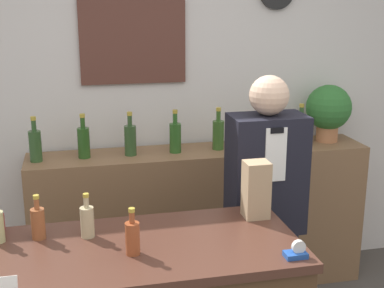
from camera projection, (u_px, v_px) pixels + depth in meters
The scene contains 17 objects.
back_wall at pixel (157, 93), 3.66m from camera, with size 5.20×0.09×2.70m.
back_shelf at pixel (201, 220), 3.70m from camera, with size 2.28×0.39×1.00m.
shopkeeper at pixel (264, 220), 2.96m from camera, with size 0.40×0.25×1.60m.
potted_plant at pixel (329, 109), 3.74m from camera, with size 0.32×0.32×0.40m.
paper_bag at pixel (256, 190), 2.51m from camera, with size 0.12×0.11×0.27m.
tape_dispenser at pixel (297, 252), 2.15m from camera, with size 0.09×0.06×0.07m.
price_card_left at pixel (4, 285), 1.89m from camera, with size 0.09×0.02×0.06m.
counter_bottle_1 at pixel (38, 222), 2.30m from camera, with size 0.06×0.06×0.20m.
counter_bottle_2 at pixel (87, 221), 2.32m from camera, with size 0.06×0.06×0.20m.
counter_bottle_3 at pixel (132, 237), 2.16m from camera, with size 0.06×0.06×0.20m.
shelf_bottle_0 at pixel (35, 145), 3.30m from camera, with size 0.08×0.08×0.29m.
shelf_bottle_1 at pixel (84, 141), 3.38m from camera, with size 0.08×0.08×0.29m.
shelf_bottle_2 at pixel (130, 139), 3.43m from camera, with size 0.08×0.08×0.29m.
shelf_bottle_3 at pixel (175, 137), 3.49m from camera, with size 0.08×0.08×0.29m.
shelf_bottle_4 at pixel (218, 134), 3.57m from camera, with size 0.08×0.08×0.29m.
shelf_bottle_5 at pixel (260, 131), 3.63m from camera, with size 0.08×0.08×0.29m.
shelf_bottle_6 at pixel (300, 129), 3.69m from camera, with size 0.08×0.08×0.29m.
Camera 1 is at (-0.57, -1.58, 1.99)m, focal length 50.00 mm.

